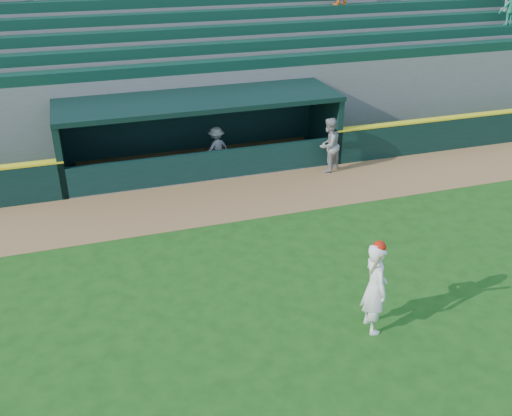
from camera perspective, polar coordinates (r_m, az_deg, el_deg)
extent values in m
plane|color=#194912|center=(13.52, 2.11, -7.85)|extent=(120.00, 120.00, 0.00)
cube|color=olive|center=(17.57, -3.32, 0.83)|extent=(40.00, 3.00, 0.01)
imported|color=gray|center=(19.45, 7.30, 6.26)|extent=(1.15, 1.09, 1.88)
imported|color=#A4A49F|center=(19.56, -3.97, 5.97)|extent=(1.11, 0.89, 1.51)
cube|color=slate|center=(20.06, -5.39, 4.19)|extent=(9.00, 2.60, 0.04)
cube|color=black|center=(19.28, -19.03, 5.47)|extent=(0.20, 2.60, 2.30)
cube|color=black|center=(21.06, 6.88, 8.50)|extent=(0.20, 2.60, 2.30)
cube|color=black|center=(20.86, -6.35, 8.36)|extent=(9.40, 0.20, 2.30)
cube|color=black|center=(19.28, -5.70, 10.68)|extent=(9.40, 2.80, 0.16)
cube|color=black|center=(18.77, -4.61, 4.19)|extent=(9.00, 0.16, 1.00)
cube|color=brown|center=(20.70, -5.93, 5.58)|extent=(8.40, 0.45, 0.10)
cube|color=slate|center=(21.26, -6.69, 9.55)|extent=(34.00, 0.85, 2.91)
cube|color=#0F3828|center=(20.73, -6.87, 13.78)|extent=(34.00, 0.60, 0.36)
cube|color=slate|center=(22.00, -7.19, 10.72)|extent=(34.00, 0.85, 3.36)
cube|color=#0F3828|center=(21.45, -7.42, 15.42)|extent=(34.00, 0.60, 0.36)
cube|color=slate|center=(22.74, -7.66, 11.82)|extent=(34.00, 0.85, 3.81)
cube|color=#0F3828|center=(22.19, -7.94, 16.95)|extent=(34.00, 0.60, 0.36)
cube|color=slate|center=(23.50, -8.10, 12.84)|extent=(34.00, 0.85, 4.26)
cube|color=#0F3828|center=(22.95, -8.43, 18.37)|extent=(34.00, 0.60, 0.36)
cube|color=slate|center=(24.27, -8.52, 13.80)|extent=(34.00, 0.85, 4.71)
cube|color=#0F3828|center=(23.72, -8.90, 19.71)|extent=(34.00, 0.60, 0.36)
cube|color=slate|center=(25.04, -8.92, 14.69)|extent=(34.00, 0.85, 5.16)
cube|color=slate|center=(25.82, -9.29, 15.54)|extent=(34.00, 0.85, 5.61)
cube|color=slate|center=(26.38, -9.51, 15.75)|extent=(34.50, 0.30, 5.61)
imported|color=#186D50|center=(27.61, 24.06, 17.85)|extent=(0.96, 0.59, 1.43)
imported|color=white|center=(11.93, 11.80, -7.79)|extent=(0.54, 0.78, 2.04)
sphere|color=red|center=(11.42, 12.24, -3.86)|extent=(0.27, 0.27, 0.27)
cylinder|color=tan|center=(11.30, 11.87, -5.55)|extent=(0.19, 0.52, 0.76)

